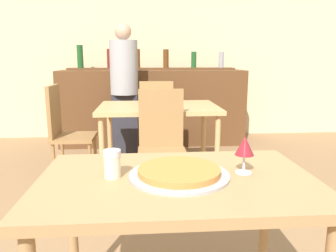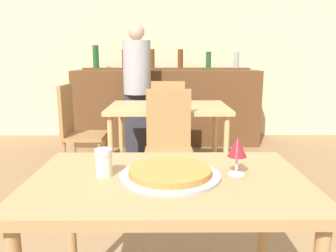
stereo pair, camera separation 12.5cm
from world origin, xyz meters
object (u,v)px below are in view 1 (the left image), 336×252
object	(u,v)px
cheese_shaker	(112,164)
wine_glass	(245,147)
chair_far_side_back	(156,116)
chair_far_side_left	(65,128)
person_standing	(124,86)
chair_far_side_front	(162,140)
pizza_tray	(179,173)

from	to	relation	value
cheese_shaker	wine_glass	world-z (taller)	wine_glass
chair_far_side_back	cheese_shaker	distance (m)	2.54
chair_far_side_left	person_standing	xyz separation A→B (m)	(0.54, 0.88, 0.34)
chair_far_side_front	cheese_shaker	xyz separation A→B (m)	(-0.28, -1.37, 0.25)
chair_far_side_back	person_standing	distance (m)	0.59
chair_far_side_left	cheese_shaker	bearing A→B (deg)	-161.65
pizza_tray	wine_glass	xyz separation A→B (m)	(0.28, 0.02, 0.10)
pizza_tray	person_standing	bearing A→B (deg)	97.50
cheese_shaker	pizza_tray	bearing A→B (deg)	-2.30
chair_far_side_front	wine_glass	size ratio (longest dim) A/B	6.08
chair_far_side_left	person_standing	size ratio (longest dim) A/B	0.59
chair_far_side_left	person_standing	bearing A→B (deg)	-31.69
chair_far_side_back	pizza_tray	world-z (taller)	chair_far_side_back
cheese_shaker	person_standing	size ratio (longest dim) A/B	0.07
pizza_tray	cheese_shaker	world-z (taller)	cheese_shaker
chair_far_side_front	person_standing	size ratio (longest dim) A/B	0.59
chair_far_side_front	pizza_tray	distance (m)	1.40
chair_far_side_front	chair_far_side_back	xyz separation A→B (m)	(-0.00, 1.14, 0.00)
chair_far_side_back	person_standing	xyz separation A→B (m)	(-0.38, 0.31, 0.34)
chair_far_side_left	person_standing	distance (m)	1.09
wine_glass	chair_far_side_back	bearing A→B (deg)	96.14
person_standing	chair_far_side_front	bearing A→B (deg)	-75.30
person_standing	wine_glass	world-z (taller)	person_standing
pizza_tray	person_standing	size ratio (longest dim) A/B	0.25
person_standing	pizza_tray	bearing A→B (deg)	-82.50
chair_far_side_front	pizza_tray	xyz separation A→B (m)	(-0.01, -1.38, 0.21)
person_standing	wine_glass	size ratio (longest dim) A/B	10.27
pizza_tray	cheese_shaker	xyz separation A→B (m)	(-0.27, 0.01, 0.04)
chair_far_side_back	cheese_shaker	bearing A→B (deg)	83.70
chair_far_side_back	person_standing	size ratio (longest dim) A/B	0.59
chair_far_side_back	person_standing	bearing A→B (deg)	-39.01
chair_far_side_back	chair_far_side_front	bearing A→B (deg)	90.00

